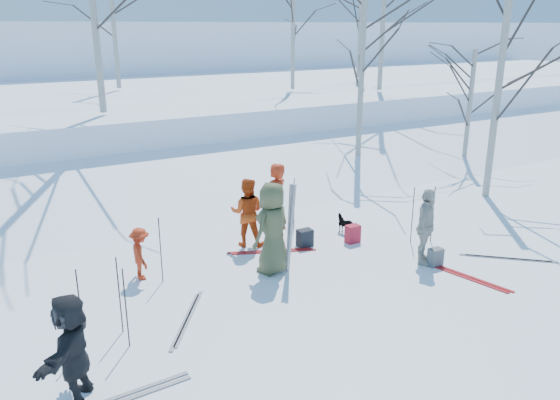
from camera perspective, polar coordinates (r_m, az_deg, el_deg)
ground at (r=10.88m, az=4.01°, el=-8.65°), size 120.00×120.00×0.00m
snow_ramp at (r=16.68m, az=-9.52°, el=1.25°), size 70.00×9.49×4.12m
snow_plateau at (r=25.91m, az=-17.66°, el=8.49°), size 70.00×18.00×2.20m
far_hill at (r=46.44m, az=-23.85°, el=12.87°), size 90.00×30.00×6.00m
skier_olive_center at (r=10.97m, az=-0.80°, el=-2.96°), size 1.08×0.90×1.90m
skier_red_north at (r=12.36m, az=-0.50°, el=-0.47°), size 0.82×0.70×1.92m
skier_redor_behind at (r=12.37m, az=-3.46°, el=-1.29°), size 0.98×0.93×1.59m
skier_red_seated at (r=11.16m, az=-14.38°, el=-5.46°), size 0.45×0.72×1.07m
skier_cream_east at (r=11.80m, az=14.98°, el=-2.72°), size 1.02×0.88×1.64m
skier_grey_west at (r=7.91m, az=-20.93°, el=-14.33°), size 1.12×1.50×1.57m
dog at (r=13.33m, az=6.97°, el=-2.52°), size 0.44×0.61×0.47m
upright_ski_left at (r=10.92m, az=0.98°, el=-3.04°), size 0.08×0.16×1.90m
upright_ski_right at (r=10.91m, az=1.18°, el=-3.06°), size 0.11×0.23×1.89m
ski_pair_a at (r=12.89m, az=22.72°, el=-5.65°), size 2.09×2.10×0.02m
ski_pair_b at (r=12.26m, az=-0.85°, el=-5.37°), size 1.53×2.04×0.02m
ski_pair_c at (r=11.70m, az=18.85°, el=-7.58°), size 0.98×1.98×0.02m
ski_pair_d at (r=8.16m, az=-15.99°, el=-19.25°), size 0.36×1.92×0.02m
ski_pair_e at (r=9.75m, az=-9.66°, el=-12.14°), size 1.98×2.09×0.02m
ski_pole_a at (r=10.88m, az=-12.36°, el=-5.16°), size 0.02×0.02×1.34m
ski_pole_b at (r=12.91m, az=13.67°, el=-1.53°), size 0.02×0.02×1.34m
ski_pole_c at (r=9.33m, az=-16.43°, el=-9.52°), size 0.02×0.02×1.34m
ski_pole_d at (r=13.10m, az=15.69°, el=-1.43°), size 0.02×0.02×1.34m
ski_pole_e at (r=13.28m, az=1.47°, el=-0.48°), size 0.02×0.02×1.34m
ski_pole_f at (r=9.09m, az=-20.13°, el=-10.66°), size 0.02×0.02×1.34m
ski_pole_g at (r=8.90m, az=-15.79°, el=-10.84°), size 0.02×0.02×1.34m
ski_pole_h at (r=12.66m, az=-0.79°, el=-1.41°), size 0.02×0.02×1.34m
backpack_red at (r=12.81m, az=7.61°, el=-3.52°), size 0.32×0.22×0.42m
backpack_grey at (r=11.97m, az=15.93°, el=-5.76°), size 0.30×0.20×0.38m
backpack_dark at (r=12.50m, az=2.61°, el=-3.98°), size 0.34×0.24×0.40m
birch_plateau_b at (r=24.01m, az=10.77°, el=18.95°), size 5.12×5.12×6.45m
birch_plateau_f at (r=23.89m, az=1.36°, el=16.95°), size 3.78×3.78×4.55m
birch_plateau_g at (r=29.83m, az=8.40°, el=18.17°), size 4.67×4.67×5.81m
birch_plateau_h at (r=25.31m, az=-17.08°, el=18.01°), size 4.86×4.86×6.08m
birch_edge_b at (r=16.72m, az=21.83°, el=10.61°), size 4.94×4.94×6.20m
birch_edge_c at (r=20.41m, az=19.17°, el=8.96°), size 3.45×3.45×4.07m
birch_edge_e at (r=18.37m, az=8.44°, el=11.36°), size 4.56×4.56×5.66m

